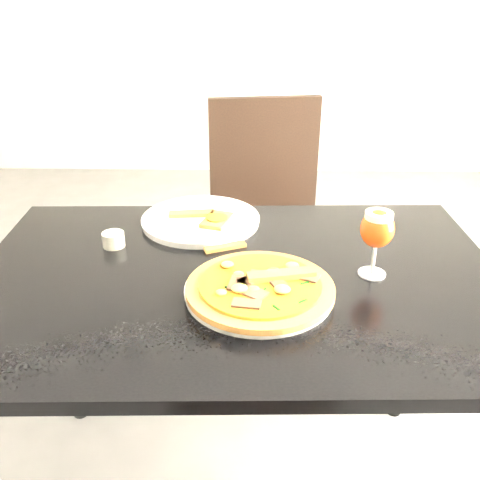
{
  "coord_description": "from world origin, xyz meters",
  "views": [
    {
      "loc": [
        -0.21,
        -0.94,
        1.36
      ],
      "look_at": [
        -0.23,
        0.12,
        0.83
      ],
      "focal_mm": 40.0,
      "sensor_mm": 36.0,
      "label": 1
    }
  ],
  "objects_px": {
    "dining_table": "(238,308)",
    "pizza": "(261,287)",
    "beer_glass": "(377,229)",
    "chair_far": "(268,218)"
  },
  "relations": [
    {
      "from": "pizza",
      "to": "beer_glass",
      "type": "relative_size",
      "value": 1.99
    },
    {
      "from": "dining_table",
      "to": "chair_far",
      "type": "xyz_separation_m",
      "value": [
        0.1,
        0.81,
        -0.13
      ]
    },
    {
      "from": "beer_glass",
      "to": "chair_far",
      "type": "bearing_deg",
      "value": 104.54
    },
    {
      "from": "beer_glass",
      "to": "dining_table",
      "type": "bearing_deg",
      "value": -178.74
    },
    {
      "from": "dining_table",
      "to": "pizza",
      "type": "xyz_separation_m",
      "value": [
        0.05,
        -0.1,
        0.12
      ]
    },
    {
      "from": "dining_table",
      "to": "pizza",
      "type": "bearing_deg",
      "value": -64.2
    },
    {
      "from": "chair_far",
      "to": "beer_glass",
      "type": "xyz_separation_m",
      "value": [
        0.21,
        -0.8,
        0.34
      ]
    },
    {
      "from": "pizza",
      "to": "beer_glass",
      "type": "distance_m",
      "value": 0.29
    },
    {
      "from": "pizza",
      "to": "chair_far",
      "type": "bearing_deg",
      "value": 87.13
    },
    {
      "from": "beer_glass",
      "to": "pizza",
      "type": "bearing_deg",
      "value": -157.86
    }
  ]
}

